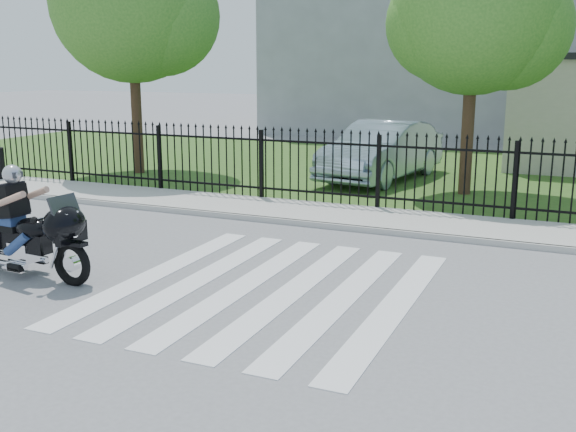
% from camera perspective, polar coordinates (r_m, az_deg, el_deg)
% --- Properties ---
extents(ground, '(120.00, 120.00, 0.00)m').
position_cam_1_polar(ground, '(10.43, -1.74, -6.17)').
color(ground, slate).
rests_on(ground, ground).
extents(crosswalk, '(5.00, 5.50, 0.01)m').
position_cam_1_polar(crosswalk, '(10.43, -1.74, -6.14)').
color(crosswalk, silver).
rests_on(crosswalk, ground).
extents(sidewalk, '(40.00, 2.00, 0.12)m').
position_cam_1_polar(sidewalk, '(14.92, 6.49, -0.18)').
color(sidewalk, '#ADAAA3').
rests_on(sidewalk, ground).
extents(curb, '(40.00, 0.12, 0.12)m').
position_cam_1_polar(curb, '(13.99, 5.28, -1.02)').
color(curb, '#ADAAA3').
rests_on(curb, ground).
extents(grass_strip, '(40.00, 12.00, 0.02)m').
position_cam_1_polar(grass_strip, '(21.60, 12.02, 3.52)').
color(grass_strip, '#2B551D').
rests_on(grass_strip, ground).
extents(iron_fence, '(26.00, 0.04, 1.80)m').
position_cam_1_polar(iron_fence, '(15.70, 7.65, 3.57)').
color(iron_fence, black).
rests_on(iron_fence, ground).
extents(tree_left, '(4.80, 4.80, 7.58)m').
position_cam_1_polar(tree_left, '(21.65, -13.14, 17.21)').
color(tree_left, '#382316').
rests_on(tree_left, ground).
extents(tree_mid, '(4.20, 4.20, 6.78)m').
position_cam_1_polar(tree_mid, '(18.16, 15.52, 16.38)').
color(tree_mid, '#382316').
rests_on(tree_mid, ground).
extents(building_tall, '(15.00, 10.00, 12.00)m').
position_cam_1_polar(building_tall, '(35.75, 12.39, 16.71)').
color(building_tall, '#989AA1').
rests_on(building_tall, ground).
extents(motorcycle_rider, '(2.81, 0.99, 1.86)m').
position_cam_1_polar(motorcycle_rider, '(11.72, -21.77, -1.09)').
color(motorcycle_rider, black).
rests_on(motorcycle_rider, ground).
extents(parked_car, '(2.66, 5.43, 1.71)m').
position_cam_1_polar(parked_car, '(20.09, 7.95, 5.50)').
color(parked_car, '#91A7B7').
rests_on(parked_car, grass_strip).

